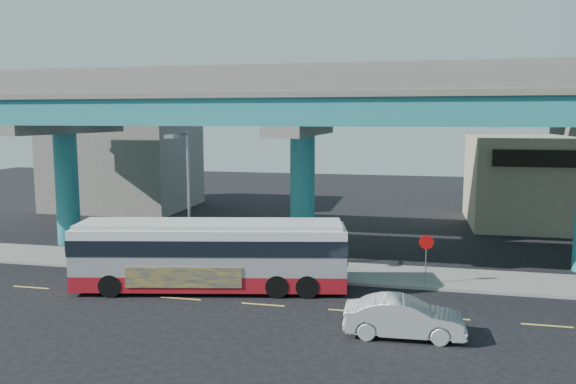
% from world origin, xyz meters
% --- Properties ---
extents(ground, '(120.00, 120.00, 0.00)m').
position_xyz_m(ground, '(0.00, 0.00, 0.00)').
color(ground, black).
rests_on(ground, ground).
extents(sidewalk, '(70.00, 4.00, 0.15)m').
position_xyz_m(sidewalk, '(0.00, 5.50, 0.07)').
color(sidewalk, gray).
rests_on(sidewalk, ground).
extents(lane_markings, '(58.00, 0.12, 0.01)m').
position_xyz_m(lane_markings, '(-0.00, -0.30, 0.01)').
color(lane_markings, '#D8C64C').
rests_on(lane_markings, ground).
extents(viaduct, '(52.00, 12.40, 11.70)m').
position_xyz_m(viaduct, '(-0.00, 9.11, 9.14)').
color(viaduct, '#207B7C').
rests_on(viaduct, ground).
extents(building_beige, '(14.00, 10.23, 7.00)m').
position_xyz_m(building_beige, '(18.00, 22.98, 3.51)').
color(building_beige, tan).
rests_on(building_beige, ground).
extents(building_concrete, '(12.00, 10.00, 9.00)m').
position_xyz_m(building_concrete, '(-20.00, 24.00, 4.50)').
color(building_concrete, gray).
rests_on(building_concrete, ground).
extents(transit_bus, '(13.49, 5.44, 3.39)m').
position_xyz_m(transit_bus, '(-3.07, 1.37, 1.86)').
color(transit_bus, maroon).
rests_on(transit_bus, ground).
extents(sedan, '(1.93, 4.72, 1.52)m').
position_xyz_m(sedan, '(6.29, -2.72, 0.76)').
color(sedan, '#B0B0B5').
rests_on(sedan, ground).
extents(parked_car, '(2.94, 4.53, 1.36)m').
position_xyz_m(parked_car, '(-11.84, 5.60, 0.83)').
color(parked_car, '#2E2D32').
rests_on(parked_car, sidewalk).
extents(street_lamp, '(0.50, 2.49, 7.61)m').
position_xyz_m(street_lamp, '(-5.26, 3.44, 5.10)').
color(street_lamp, gray).
rests_on(street_lamp, sidewalk).
extents(stop_sign, '(0.75, 0.12, 2.49)m').
position_xyz_m(stop_sign, '(7.24, 4.18, 1.94)').
color(stop_sign, gray).
rests_on(stop_sign, sidewalk).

